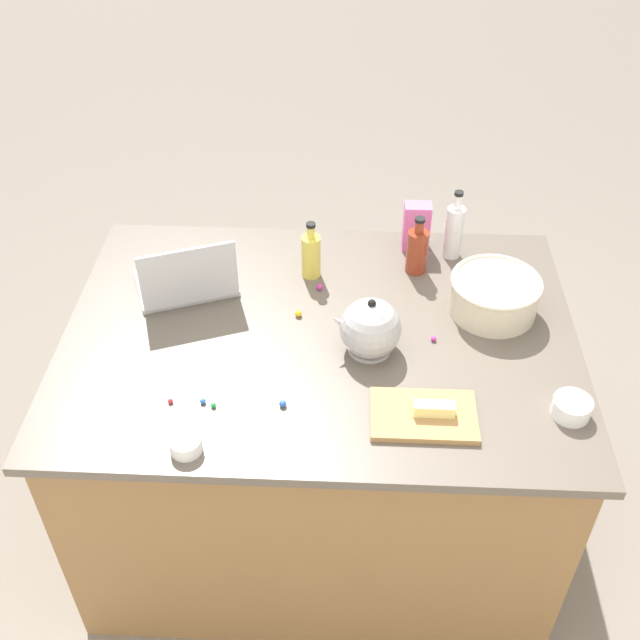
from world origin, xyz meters
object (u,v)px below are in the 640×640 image
object	(u,v)px
kettle	(370,329)
butter_stick_left	(434,409)
ramekin_small	(186,444)
ramekin_medium	(572,408)
bottle_oil	(311,255)
mixing_bowl_large	(494,295)
cutting_board	(423,415)
bottle_soy	(417,250)
laptop	(187,280)
candy_bag	(416,226)
bottle_vinegar	(454,231)

from	to	relation	value
kettle	butter_stick_left	bearing A→B (deg)	122.81
ramekin_small	ramekin_medium	xyz separation A→B (m)	(-1.01, -0.17, 0.01)
bottle_oil	ramekin_small	size ratio (longest dim) A/B	2.40
mixing_bowl_large	cutting_board	bearing A→B (deg)	62.57
ramekin_small	butter_stick_left	bearing A→B (deg)	-167.69
bottle_soy	ramekin_small	bearing A→B (deg)	52.03
bottle_soy	cutting_board	bearing A→B (deg)	89.12
bottle_oil	cutting_board	xyz separation A→B (m)	(-0.34, 0.62, -0.07)
laptop	kettle	world-z (taller)	laptop
ramekin_small	candy_bag	xyz separation A→B (m)	(-0.63, -0.94, 0.06)
cutting_board	bottle_soy	bearing A→B (deg)	-90.88
candy_bag	bottle_oil	bearing A→B (deg)	26.74
mixing_bowl_large	ramekin_medium	distance (m)	0.46
mixing_bowl_large	cutting_board	xyz separation A→B (m)	(0.24, 0.46, -0.06)
bottle_soy	butter_stick_left	size ratio (longest dim) A/B	1.86
kettle	butter_stick_left	size ratio (longest dim) A/B	1.94
bottle_soy	butter_stick_left	distance (m)	0.66
bottle_vinegar	kettle	xyz separation A→B (m)	(0.28, 0.49, -0.02)
bottle_soy	candy_bag	xyz separation A→B (m)	(-0.00, -0.13, 0.00)
kettle	ramekin_medium	bearing A→B (deg)	156.54
bottle_soy	kettle	size ratio (longest dim) A/B	0.96
mixing_bowl_large	bottle_oil	bearing A→B (deg)	-15.51
laptop	ramekin_medium	size ratio (longest dim) A/B	3.50
laptop	bottle_vinegar	world-z (taller)	bottle_vinegar
laptop	ramekin_medium	xyz separation A→B (m)	(-1.12, 0.48, -0.02)
bottle_soy	ramekin_small	xyz separation A→B (m)	(0.63, 0.80, -0.06)
ramekin_small	bottle_vinegar	bearing A→B (deg)	-130.07
bottle_vinegar	butter_stick_left	world-z (taller)	bottle_vinegar
bottle_soy	ramekin_medium	world-z (taller)	bottle_soy
kettle	ramekin_medium	size ratio (longest dim) A/B	2.03
bottle_vinegar	candy_bag	world-z (taller)	bottle_vinegar
bottle_soy	ramekin_medium	xyz separation A→B (m)	(-0.39, 0.63, -0.06)
bottle_oil	candy_bag	bearing A→B (deg)	-153.26
bottle_vinegar	cutting_board	size ratio (longest dim) A/B	0.88
laptop	bottle_oil	bearing A→B (deg)	-164.26
cutting_board	ramekin_medium	world-z (taller)	ramekin_medium
kettle	butter_stick_left	world-z (taller)	kettle
mixing_bowl_large	candy_bag	distance (m)	0.40
bottle_oil	candy_bag	distance (m)	0.39
mixing_bowl_large	bottle_soy	xyz separation A→B (m)	(0.23, -0.20, 0.02)
bottle_vinegar	candy_bag	distance (m)	0.13
laptop	bottle_soy	world-z (taller)	laptop
laptop	bottle_vinegar	xyz separation A→B (m)	(-0.86, -0.24, 0.05)
bottle_soy	mixing_bowl_large	bearing A→B (deg)	138.59
ramekin_medium	candy_bag	distance (m)	0.86
butter_stick_left	candy_bag	world-z (taller)	candy_bag
kettle	bottle_oil	bearing A→B (deg)	-61.74
candy_bag	ramekin_small	bearing A→B (deg)	56.06
ramekin_medium	butter_stick_left	bearing A→B (deg)	4.74
ramekin_medium	cutting_board	bearing A→B (deg)	4.43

